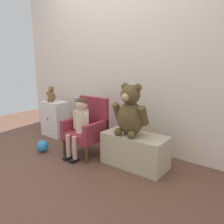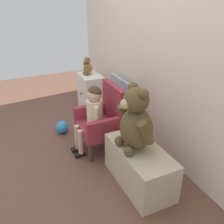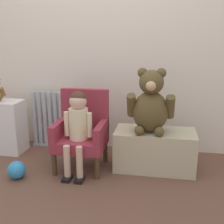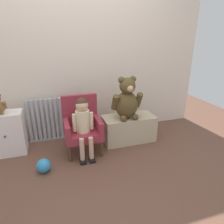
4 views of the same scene
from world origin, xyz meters
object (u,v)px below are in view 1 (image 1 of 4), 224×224
radiator (85,118)px  large_teddy_bear (130,113)px  small_dresser (55,119)px  low_bench (135,150)px  toy_ball (43,146)px  child_figure (81,118)px  child_armchair (87,127)px  small_teddy_bear (51,95)px

radiator → large_teddy_bear: size_ratio=1.08×
small_dresser → low_bench: (1.58, -0.14, -0.09)m
radiator → toy_ball: radiator is taller
child_figure → low_bench: 0.76m
small_dresser → large_teddy_bear: (1.53, -0.17, 0.34)m
small_dresser → child_armchair: 0.94m
small_dresser → large_teddy_bear: large_teddy_bear is taller
toy_ball → radiator: bearing=86.5°
small_dresser → small_teddy_bear: size_ratio=2.28×
large_teddy_bear → child_figure: bearing=-166.4°
small_dresser → low_bench: 1.59m
child_armchair → low_bench: child_armchair is taller
child_armchair → child_figure: size_ratio=0.97×
radiator → toy_ball: size_ratio=3.97×
small_dresser → child_armchair: bearing=-12.4°
toy_ball → child_armchair: bearing=34.3°
radiator → toy_ball: bearing=-93.5°
toy_ball → child_figure: bearing=24.2°
child_figure → large_teddy_bear: bearing=13.6°
small_dresser → small_teddy_bear: 0.38m
radiator → small_teddy_bear: small_teddy_bear is taller
small_dresser → large_teddy_bear: 1.58m
radiator → low_bench: 1.18m
small_teddy_bear → toy_ball: small_teddy_bear is taller
radiator → low_bench: size_ratio=0.85×
radiator → small_dresser: 0.51m
radiator → low_bench: (1.12, -0.36, -0.12)m
low_bench → large_teddy_bear: size_ratio=1.27×
toy_ball → low_bench: bearing=19.0°
child_armchair → large_teddy_bear: bearing=3.1°
low_bench → toy_ball: size_ratio=4.69×
low_bench → small_teddy_bear: small_teddy_bear is taller
radiator → child_armchair: 0.62m
low_bench → child_figure: bearing=-165.1°
large_teddy_bear → toy_ball: bearing=-161.6°
small_dresser → low_bench: size_ratio=0.76×
radiator → small_teddy_bear: size_ratio=2.53×
low_bench → child_armchair: bearing=-174.7°
small_dresser → toy_ball: 0.71m
child_figure → small_teddy_bear: (-0.94, 0.30, 0.17)m
low_bench → radiator: bearing=162.1°
child_armchair → low_bench: (0.67, 0.06, -0.16)m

